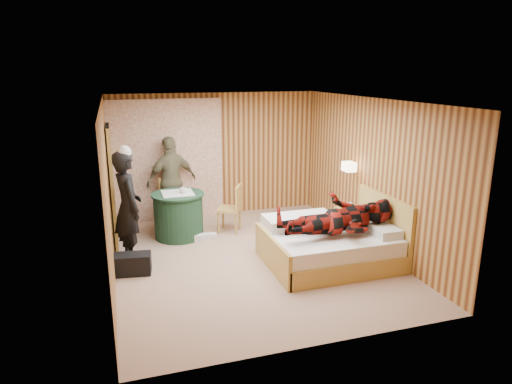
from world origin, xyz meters
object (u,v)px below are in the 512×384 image
object	(u,v)px
bed	(330,244)
woman_standing	(128,207)
duffel_bag	(132,264)
wall_lamp	(349,167)
round_table	(179,215)
man_on_bed	(340,209)
nightstand	(352,226)
man_at_table	(172,181)
chair_near	(233,205)
chair_far	(172,198)

from	to	relation	value
bed	woman_standing	distance (m)	3.18
duffel_bag	wall_lamp	bearing A→B (deg)	15.44
round_table	man_on_bed	bearing A→B (deg)	-44.39
nightstand	man_at_table	size ratio (longest dim) A/B	0.36
wall_lamp	duffel_bag	world-z (taller)	wall_lamp
round_table	man_at_table	xyz separation A→B (m)	(-0.00, 0.78, 0.45)
nightstand	man_at_table	xyz separation A→B (m)	(-2.84, 1.97, 0.55)
wall_lamp	duffel_bag	size ratio (longest dim) A/B	0.48
bed	woman_standing	xyz separation A→B (m)	(-2.97, 0.99, 0.59)
chair_near	woman_standing	distance (m)	2.09
wall_lamp	woman_standing	world-z (taller)	woman_standing
wall_lamp	man_at_table	distance (m)	3.37
wall_lamp	round_table	distance (m)	3.15
woman_standing	man_on_bed	distance (m)	3.23
man_at_table	man_on_bed	bearing A→B (deg)	108.71
bed	woman_standing	bearing A→B (deg)	161.60
round_table	woman_standing	bearing A→B (deg)	-135.81
duffel_bag	man_on_bed	bearing A→B (deg)	-4.79
chair_far	man_at_table	world-z (taller)	man_at_table
man_on_bed	bed	bearing A→B (deg)	95.47
chair_far	nightstand	bearing A→B (deg)	-50.69
nightstand	duffel_bag	world-z (taller)	nightstand
bed	man_at_table	xyz separation A→B (m)	(-2.09, 2.62, 0.56)
round_table	chair_far	size ratio (longest dim) A/B	1.00
nightstand	man_at_table	world-z (taller)	man_at_table
chair_far	woman_standing	distance (m)	1.83
chair_far	man_on_bed	distance (m)	3.54
round_table	man_at_table	bearing A→B (deg)	90.00
chair_near	duffel_bag	bearing A→B (deg)	-26.58
duffel_bag	woman_standing	bearing A→B (deg)	97.32
man_at_table	chair_far	bearing A→B (deg)	47.51
woman_standing	man_at_table	world-z (taller)	woman_standing
bed	chair_near	bearing A→B (deg)	120.81
nightstand	man_on_bed	world-z (taller)	man_on_bed
chair_far	duffel_bag	xyz separation A→B (m)	(-0.86, -2.08, -0.39)
round_table	man_at_table	distance (m)	0.90
man_at_table	man_on_bed	size ratio (longest dim) A/B	0.97
wall_lamp	man_at_table	xyz separation A→B (m)	(-2.88, 1.68, -0.44)
wall_lamp	round_table	world-z (taller)	wall_lamp
woman_standing	man_on_bed	xyz separation A→B (m)	(2.99, -1.21, 0.06)
chair_near	woman_standing	size ratio (longest dim) A/B	0.51
nightstand	duffel_bag	size ratio (longest dim) A/B	1.13
nightstand	woman_standing	size ratio (longest dim) A/B	0.35
chair_near	nightstand	bearing A→B (deg)	86.19
bed	duffel_bag	distance (m)	3.02
nightstand	chair_near	distance (m)	2.18
wall_lamp	chair_far	distance (m)	3.42
bed	round_table	xyz separation A→B (m)	(-2.09, 1.84, 0.12)
duffel_bag	man_on_bed	size ratio (longest dim) A/B	0.31
chair_near	man_on_bed	world-z (taller)	man_on_bed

